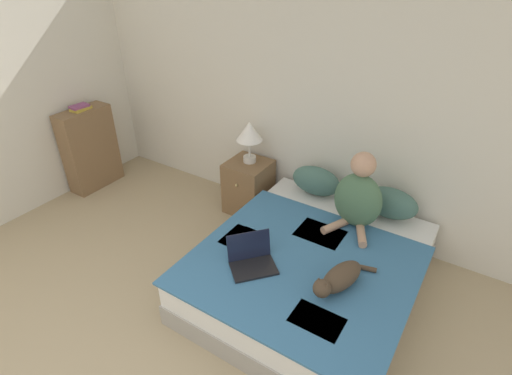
{
  "coord_description": "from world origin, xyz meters",
  "views": [
    {
      "loc": [
        1.54,
        -0.1,
        2.56
      ],
      "look_at": [
        -0.04,
        2.36,
        0.78
      ],
      "focal_mm": 28.0,
      "sensor_mm": 36.0,
      "label": 1
    }
  ],
  "objects_px": {
    "bed": "(310,271)",
    "pillow_near": "(316,181)",
    "person_sitting": "(358,197)",
    "nightstand": "(248,187)",
    "pillow_far": "(390,203)",
    "bookshelf": "(90,149)",
    "laptop_open": "(252,260)",
    "cat_tabby": "(339,278)",
    "table_lamp": "(249,133)",
    "book_stack_top": "(80,108)"
  },
  "relations": [
    {
      "from": "laptop_open",
      "to": "bookshelf",
      "type": "xyz_separation_m",
      "value": [
        -2.69,
        0.6,
        0.01
      ]
    },
    {
      "from": "laptop_open",
      "to": "nightstand",
      "type": "bearing_deg",
      "value": 75.74
    },
    {
      "from": "laptop_open",
      "to": "cat_tabby",
      "type": "bearing_deg",
      "value": -37.18
    },
    {
      "from": "pillow_far",
      "to": "person_sitting",
      "type": "xyz_separation_m",
      "value": [
        -0.21,
        -0.3,
        0.16
      ]
    },
    {
      "from": "bookshelf",
      "to": "book_stack_top",
      "type": "height_order",
      "value": "book_stack_top"
    },
    {
      "from": "bed",
      "to": "pillow_near",
      "type": "relative_size",
      "value": 3.91
    },
    {
      "from": "pillow_near",
      "to": "person_sitting",
      "type": "bearing_deg",
      "value": -29.73
    },
    {
      "from": "person_sitting",
      "to": "table_lamp",
      "type": "relative_size",
      "value": 1.58
    },
    {
      "from": "nightstand",
      "to": "bed",
      "type": "bearing_deg",
      "value": -33.81
    },
    {
      "from": "bed",
      "to": "nightstand",
      "type": "bearing_deg",
      "value": 146.19
    },
    {
      "from": "table_lamp",
      "to": "bookshelf",
      "type": "bearing_deg",
      "value": -162.83
    },
    {
      "from": "bed",
      "to": "nightstand",
      "type": "height_order",
      "value": "nightstand"
    },
    {
      "from": "pillow_far",
      "to": "laptop_open",
      "type": "bearing_deg",
      "value": -119.32
    },
    {
      "from": "cat_tabby",
      "to": "laptop_open",
      "type": "height_order",
      "value": "laptop_open"
    },
    {
      "from": "bed",
      "to": "pillow_near",
      "type": "height_order",
      "value": "pillow_near"
    },
    {
      "from": "pillow_far",
      "to": "pillow_near",
      "type": "bearing_deg",
      "value": 180.0
    },
    {
      "from": "bed",
      "to": "book_stack_top",
      "type": "xyz_separation_m",
      "value": [
        -3.01,
        0.19,
        0.79
      ]
    },
    {
      "from": "pillow_far",
      "to": "laptop_open",
      "type": "relative_size",
      "value": 1.12
    },
    {
      "from": "person_sitting",
      "to": "cat_tabby",
      "type": "distance_m",
      "value": 0.84
    },
    {
      "from": "nightstand",
      "to": "bookshelf",
      "type": "height_order",
      "value": "bookshelf"
    },
    {
      "from": "person_sitting",
      "to": "laptop_open",
      "type": "relative_size",
      "value": 1.61
    },
    {
      "from": "cat_tabby",
      "to": "table_lamp",
      "type": "distance_m",
      "value": 1.84
    },
    {
      "from": "bookshelf",
      "to": "cat_tabby",
      "type": "bearing_deg",
      "value": -7.92
    },
    {
      "from": "person_sitting",
      "to": "nightstand",
      "type": "bearing_deg",
      "value": 169.85
    },
    {
      "from": "bed",
      "to": "pillow_near",
      "type": "xyz_separation_m",
      "value": [
        -0.37,
        0.82,
        0.36
      ]
    },
    {
      "from": "table_lamp",
      "to": "book_stack_top",
      "type": "height_order",
      "value": "table_lamp"
    },
    {
      "from": "nightstand",
      "to": "book_stack_top",
      "type": "bearing_deg",
      "value": -163.56
    },
    {
      "from": "cat_tabby",
      "to": "book_stack_top",
      "type": "relative_size",
      "value": 2.55
    },
    {
      "from": "bed",
      "to": "bookshelf",
      "type": "height_order",
      "value": "bookshelf"
    },
    {
      "from": "bed",
      "to": "table_lamp",
      "type": "distance_m",
      "value": 1.54
    },
    {
      "from": "bookshelf",
      "to": "laptop_open",
      "type": "bearing_deg",
      "value": -12.6
    },
    {
      "from": "pillow_near",
      "to": "cat_tabby",
      "type": "bearing_deg",
      "value": -57.33
    },
    {
      "from": "table_lamp",
      "to": "bookshelf",
      "type": "xyz_separation_m",
      "value": [
        -1.89,
        -0.58,
        -0.43
      ]
    },
    {
      "from": "cat_tabby",
      "to": "book_stack_top",
      "type": "xyz_separation_m",
      "value": [
        -3.35,
        0.46,
        0.48
      ]
    },
    {
      "from": "pillow_near",
      "to": "pillow_far",
      "type": "relative_size",
      "value": 1.0
    },
    {
      "from": "bed",
      "to": "cat_tabby",
      "type": "height_order",
      "value": "cat_tabby"
    },
    {
      "from": "pillow_far",
      "to": "person_sitting",
      "type": "relative_size",
      "value": 0.7
    },
    {
      "from": "pillow_far",
      "to": "nightstand",
      "type": "relative_size",
      "value": 0.84
    },
    {
      "from": "pillow_far",
      "to": "bookshelf",
      "type": "xyz_separation_m",
      "value": [
        -3.38,
        -0.62,
        -0.09
      ]
    },
    {
      "from": "pillow_far",
      "to": "cat_tabby",
      "type": "height_order",
      "value": "pillow_far"
    },
    {
      "from": "bed",
      "to": "laptop_open",
      "type": "relative_size",
      "value": 4.39
    },
    {
      "from": "bed",
      "to": "pillow_near",
      "type": "distance_m",
      "value": 0.97
    },
    {
      "from": "table_lamp",
      "to": "bookshelf",
      "type": "relative_size",
      "value": 0.46
    },
    {
      "from": "pillow_near",
      "to": "book_stack_top",
      "type": "distance_m",
      "value": 2.75
    },
    {
      "from": "bookshelf",
      "to": "bed",
      "type": "bearing_deg",
      "value": -3.74
    },
    {
      "from": "laptop_open",
      "to": "table_lamp",
      "type": "distance_m",
      "value": 1.5
    },
    {
      "from": "cat_tabby",
      "to": "table_lamp",
      "type": "xyz_separation_m",
      "value": [
        -1.46,
        1.05,
        0.39
      ]
    },
    {
      "from": "pillow_near",
      "to": "nightstand",
      "type": "xyz_separation_m",
      "value": [
        -0.76,
        -0.07,
        -0.28
      ]
    },
    {
      "from": "laptop_open",
      "to": "bookshelf",
      "type": "bearing_deg",
      "value": 118.46
    },
    {
      "from": "person_sitting",
      "to": "cat_tabby",
      "type": "height_order",
      "value": "person_sitting"
    }
  ]
}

